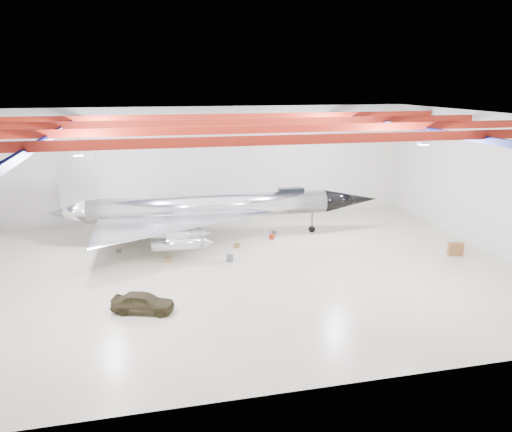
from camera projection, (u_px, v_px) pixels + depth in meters
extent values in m
plane|color=beige|center=(244.00, 270.00, 36.33)|extent=(40.00, 40.00, 0.00)
plane|color=silver|center=(212.00, 163.00, 49.01)|extent=(40.00, 0.00, 40.00)
plane|color=silver|center=(491.00, 183.00, 39.31)|extent=(0.00, 30.00, 30.00)
plane|color=#0A0F38|center=(243.00, 116.00, 33.48)|extent=(40.00, 40.00, 0.00)
cube|color=#9C1E11|center=(279.00, 140.00, 25.17)|extent=(39.50, 0.25, 0.50)
cube|color=#9C1E11|center=(253.00, 129.00, 30.81)|extent=(39.50, 0.25, 0.50)
cube|color=#9C1E11|center=(234.00, 122.00, 36.45)|extent=(39.50, 0.25, 0.50)
cube|color=#9C1E11|center=(221.00, 117.00, 42.09)|extent=(39.50, 0.25, 0.50)
cube|color=#0D134F|center=(55.00, 134.00, 31.07)|extent=(0.25, 29.50, 0.40)
cube|color=#0D134F|center=(404.00, 126.00, 36.35)|extent=(0.25, 29.50, 0.40)
cube|color=silver|center=(79.00, 152.00, 25.97)|extent=(0.55, 0.55, 0.25)
cube|color=silver|center=(423.00, 142.00, 30.37)|extent=(0.55, 0.55, 0.25)
cube|color=silver|center=(96.00, 131.00, 37.25)|extent=(0.55, 0.55, 0.25)
cube|color=silver|center=(345.00, 126.00, 41.66)|extent=(0.55, 0.55, 0.25)
cylinder|color=silver|center=(210.00, 206.00, 42.98)|extent=(20.54, 2.82, 2.05)
cone|color=black|center=(351.00, 200.00, 45.34)|extent=(5.19, 2.24, 2.05)
cone|color=silver|center=(67.00, 213.00, 40.81)|extent=(3.15, 2.16, 2.05)
cube|color=silver|center=(77.00, 181.00, 40.31)|extent=(2.87, 0.23, 4.61)
cube|color=black|center=(291.00, 191.00, 44.02)|extent=(2.28, 0.90, 0.51)
cylinder|color=silver|center=(178.00, 244.00, 37.45)|extent=(3.92, 1.07, 0.92)
cylinder|color=silver|center=(176.00, 235.00, 39.88)|extent=(3.92, 1.07, 0.92)
cylinder|color=silver|center=(174.00, 215.00, 45.70)|extent=(3.92, 1.07, 0.92)
cylinder|color=silver|center=(173.00, 208.00, 48.13)|extent=(3.92, 1.07, 0.92)
cylinder|color=#59595B|center=(312.00, 222.00, 45.19)|extent=(0.18, 0.18, 1.84)
cylinder|color=black|center=(312.00, 229.00, 45.35)|extent=(0.58, 0.25, 0.57)
cylinder|color=#59595B|center=(164.00, 239.00, 40.31)|extent=(0.18, 0.18, 1.84)
cylinder|color=black|center=(164.00, 247.00, 40.47)|extent=(0.58, 0.25, 0.57)
cylinder|color=#59595B|center=(163.00, 223.00, 45.16)|extent=(0.18, 0.18, 1.84)
cylinder|color=black|center=(163.00, 229.00, 45.32)|extent=(0.58, 0.25, 0.57)
imported|color=#352E1A|center=(143.00, 302.00, 29.50)|extent=(3.97, 2.59, 1.26)
cube|color=brown|center=(455.00, 249.00, 39.28)|extent=(1.23, 0.85, 1.02)
cube|color=olive|center=(168.00, 260.00, 37.93)|extent=(0.50, 0.42, 0.33)
cube|color=#A01F10|center=(183.00, 246.00, 41.17)|extent=(0.51, 0.46, 0.29)
cylinder|color=#59595B|center=(230.00, 258.00, 38.04)|extent=(0.66, 0.66, 0.47)
cube|color=#59595B|center=(119.00, 251.00, 39.93)|extent=(0.42, 0.35, 0.27)
cylinder|color=#A01F10|center=(272.00, 237.00, 43.46)|extent=(0.59, 0.59, 0.41)
cube|color=olive|center=(237.00, 245.00, 41.25)|extent=(0.51, 0.43, 0.33)
cylinder|color=#59595B|center=(274.00, 232.00, 44.76)|extent=(0.48, 0.48, 0.38)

